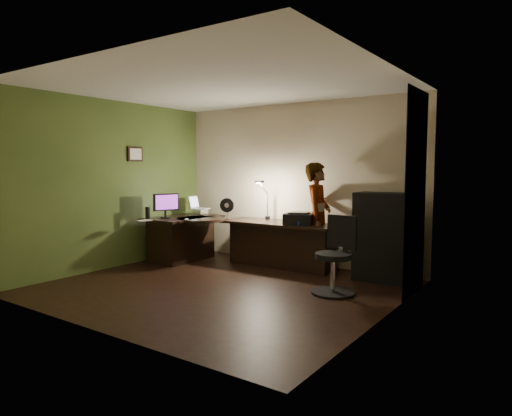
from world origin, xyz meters
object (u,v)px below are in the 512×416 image
Objects in this scene: desk_right at (280,245)px; monitor at (165,209)px; office_chair at (334,256)px; desk_left at (183,238)px; person at (318,217)px; cabinet at (385,237)px.

desk_right is 2.02m from monitor.
office_chair is (3.14, -0.09, -0.43)m from monitor.
desk_left is at bearing 174.12° from office_chair.
desk_left is 0.78× the size of person.
office_chair is at bearing -35.24° from desk_right.
monitor is 3.17m from office_chair.
desk_right is 1.97× the size of office_chair.
cabinet is 1.08m from office_chair.
office_chair is at bearing -8.64° from desk_left.
desk_right is 1.55× the size of cabinet.
desk_left is 3.12m from office_chair.
person is at bearing 15.55° from desk_left.
monitor is at bearing -154.39° from desk_right.
desk_right is (1.68, 0.50, -0.02)m from desk_left.
desk_left is at bearing 90.68° from person.
desk_right is at bearing 148.29° from office_chair.
desk_left is at bearing 101.67° from monitor.
monitor is (-1.73, -0.87, 0.56)m from desk_right.
cabinet is 1.14m from person.
person is at bearing 128.52° from office_chair.
office_chair is at bearing -107.77° from cabinet.
desk_left is 1.05× the size of cabinet.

